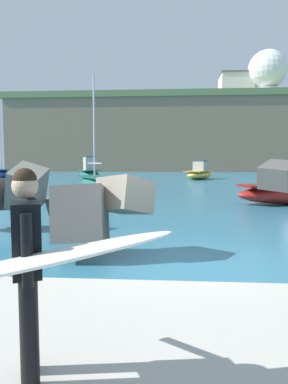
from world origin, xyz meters
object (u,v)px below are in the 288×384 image
station_building_central (235,89)px  boat_mid_centre (1,173)px  boat_mid_right (199,173)px  radar_dome (267,73)px  boat_near_left (96,183)px  boat_mid_left (89,172)px  station_building_west (234,94)px  surfer_with_board (32,261)px

station_building_central → boat_mid_centre: bearing=-127.6°
boat_mid_right → radar_dome: size_ratio=0.52×
boat_near_left → boat_mid_left: size_ratio=1.74×
boat_near_left → station_building_central: station_building_central is taller
boat_near_left → radar_dome: (25.77, 57.39, 20.39)m
boat_mid_centre → boat_mid_right: boat_mid_centre is taller
boat_mid_centre → station_building_west: station_building_west is taller
boat_near_left → station_building_west: (19.38, 61.86, 16.88)m
boat_mid_right → station_building_central: bearing=75.6°
boat_mid_right → station_building_west: bearing=76.2°
boat_mid_centre → station_building_west: (33.92, 45.77, 16.83)m
surfer_with_board → boat_near_left: 22.00m
boat_mid_left → boat_mid_centre: size_ratio=0.57×
boat_mid_right → radar_dome: 48.85m
surfer_with_board → boat_mid_right: (4.26, 38.16, -0.61)m
boat_near_left → boat_mid_right: boat_near_left is taller
boat_mid_left → boat_mid_right: size_ratio=0.80×
boat_mid_left → station_building_west: bearing=63.9°
boat_mid_left → station_building_central: (23.34, 45.80, 17.54)m
boat_mid_right → station_building_central: (11.26, 43.76, 17.66)m
boat_mid_right → radar_dome: (17.51, 40.84, 20.29)m
station_building_west → boat_mid_centre: bearing=-126.5°
boat_mid_centre → boat_mid_right: size_ratio=1.40×
station_building_west → station_building_central: size_ratio=1.05×
surfer_with_board → boat_mid_centre: bearing=116.2°
boat_mid_centre → boat_mid_right: (22.80, 0.46, 0.05)m
station_building_central → boat_mid_right: bearing=-104.4°
radar_dome → boat_near_left: bearing=-114.2°
boat_mid_right → station_building_west: (11.12, 45.31, 16.79)m
boat_mid_right → surfer_with_board: bearing=-96.4°
boat_mid_left → station_building_central: 54.32m
surfer_with_board → station_building_west: (15.38, 83.48, 16.18)m
radar_dome → station_building_central: radar_dome is taller
boat_near_left → boat_mid_centre: (-14.54, 16.09, 0.05)m
station_building_central → station_building_west: bearing=95.3°
surfer_with_board → boat_mid_left: boat_mid_left is taller
radar_dome → station_building_west: radar_dome is taller
boat_near_left → boat_mid_centre: size_ratio=1.00×
boat_mid_right → station_building_central: size_ratio=0.78×
boat_near_left → station_building_central: 65.82m
boat_mid_right → boat_mid_centre: bearing=-178.9°
boat_near_left → radar_dome: 66.13m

